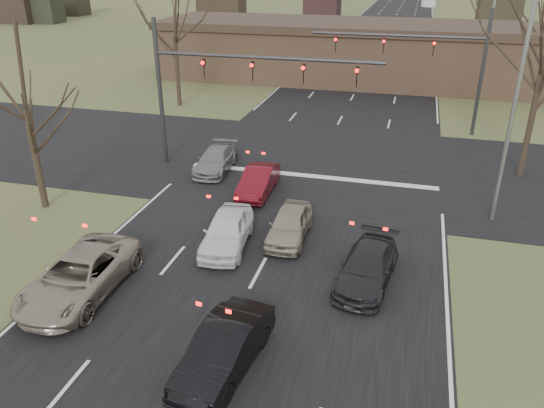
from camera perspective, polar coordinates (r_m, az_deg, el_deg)
The scene contains 17 objects.
ground at distance 17.90m, azimuth -4.28°, elevation -12.45°, with size 360.00×360.00×0.00m, color #49532C.
road_main at distance 74.26m, azimuth 11.55°, elevation 16.37°, with size 14.00×300.00×0.02m, color black.
road_cross at distance 30.72m, azimuth 4.85°, elevation 4.38°, with size 200.00×14.00×0.02m, color black.
building at distance 52.03m, azimuth 12.08°, elevation 15.63°, with size 42.40×10.40×5.30m.
mast_arm_near at distance 28.78m, azimuth -6.11°, elevation 13.41°, with size 12.12×0.24×8.00m.
mast_arm_far at distance 36.79m, azimuth 17.41°, elevation 14.94°, with size 11.12×0.24×8.00m.
streetlight_right_near at distance 24.21m, azimuth 24.32°, elevation 10.33°, with size 2.34×0.25×10.00m.
streetlight_right_far at distance 40.88m, azimuth 21.98°, elevation 16.05°, with size 2.34×0.25×10.00m.
tree_left_near at distance 25.71m, azimuth -25.69°, elevation 13.11°, with size 5.10×5.10×8.50m.
tree_left_far at distance 42.43m, azimuth -10.66°, elevation 20.05°, with size 5.70×5.70×9.50m.
car_silver_suv at distance 19.91m, azimuth -19.99°, elevation -7.23°, with size 2.47×5.35×1.49m, color gray.
car_white_sedan at distance 21.72m, azimuth -4.88°, elevation -2.88°, with size 1.69×4.20×1.43m, color white.
car_black_hatch at distance 15.79m, azimuth -5.16°, elevation -15.25°, with size 1.48×4.25×1.40m, color black.
car_charcoal_sedan at distance 19.70m, azimuth 10.18°, elevation -6.71°, with size 1.77×4.35×1.26m, color black.
car_grey_ahead at distance 29.58m, azimuth -6.09°, elevation 4.73°, with size 1.72×4.22×1.22m, color gray.
car_red_ahead at distance 26.54m, azimuth -1.48°, elevation 2.50°, with size 1.39×3.97×1.31m, color #5E0D17.
car_silver_ahead at distance 22.28m, azimuth 1.89°, elevation -2.20°, with size 1.55×3.86×1.31m, color #A29B83.
Camera 1 is at (4.92, -13.29, 10.95)m, focal length 35.00 mm.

